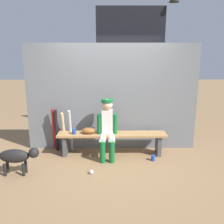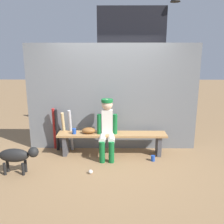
{
  "view_description": "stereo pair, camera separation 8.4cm",
  "coord_description": "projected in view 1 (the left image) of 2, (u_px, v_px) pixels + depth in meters",
  "views": [
    {
      "loc": [
        -0.04,
        -4.65,
        2.04
      ],
      "look_at": [
        0.0,
        0.0,
        0.91
      ],
      "focal_mm": 38.32,
      "sensor_mm": 36.0,
      "label": 1
    },
    {
      "loc": [
        0.05,
        -4.65,
        2.04
      ],
      "look_at": [
        0.0,
        0.0,
        0.91
      ],
      "focal_mm": 38.32,
      "sensor_mm": 36.0,
      "label": 2
    }
  ],
  "objects": [
    {
      "name": "ground_plane",
      "position": [
        112.0,
        154.0,
        5.0
      ],
      "size": [
        30.0,
        30.0,
        0.0
      ],
      "primitive_type": "plane",
      "color": "olive"
    },
    {
      "name": "bat_wood_natural",
      "position": [
        64.0,
        132.0,
        5.08
      ],
      "size": [
        0.08,
        0.22,
        0.86
      ],
      "primitive_type": "cylinder",
      "rotation": [
        0.18,
        0.0,
        -0.09
      ],
      "color": "tan",
      "rests_on": "ground_plane"
    },
    {
      "name": "bat_aluminum_black",
      "position": [
        57.0,
        131.0,
        5.05
      ],
      "size": [
        0.09,
        0.17,
        0.93
      ],
      "primitive_type": "cylinder",
      "rotation": [
        0.1,
        0.0,
        0.17
      ],
      "color": "black",
      "rests_on": "ground_plane"
    },
    {
      "name": "cup_on_bench",
      "position": [
        74.0,
        131.0,
        4.84
      ],
      "size": [
        0.08,
        0.08,
        0.11
      ],
      "primitive_type": "cylinder",
      "color": "#1E47AD",
      "rests_on": "dugout_bench"
    },
    {
      "name": "cup_on_ground",
      "position": [
        153.0,
        158.0,
        4.69
      ],
      "size": [
        0.08,
        0.08,
        0.11
      ],
      "primitive_type": "cylinder",
      "color": "#1E47AD",
      "rests_on": "ground_plane"
    },
    {
      "name": "baseball_glove",
      "position": [
        89.0,
        131.0,
        4.87
      ],
      "size": [
        0.28,
        0.2,
        0.12
      ],
      "primitive_type": "ellipsoid",
      "color": "brown",
      "rests_on": "dugout_bench"
    },
    {
      "name": "dog",
      "position": [
        18.0,
        156.0,
        4.09
      ],
      "size": [
        0.84,
        0.2,
        0.49
      ],
      "color": "black",
      "rests_on": "ground_plane"
    },
    {
      "name": "scoreboard",
      "position": [
        133.0,
        42.0,
        5.81
      ],
      "size": [
        1.94,
        0.27,
        3.39
      ],
      "color": "#3F3F42",
      "rests_on": "ground_plane"
    },
    {
      "name": "dugout_bench",
      "position": [
        112.0,
        138.0,
        4.92
      ],
      "size": [
        2.22,
        0.36,
        0.46
      ],
      "color": "#AD7F4C",
      "rests_on": "ground_plane"
    },
    {
      "name": "bat_aluminum_silver",
      "position": [
        71.0,
        131.0,
        5.05
      ],
      "size": [
        0.08,
        0.21,
        0.92
      ],
      "primitive_type": "cylinder",
      "rotation": [
        0.16,
        0.0,
        -0.08
      ],
      "color": "#B7B7BC",
      "rests_on": "ground_plane"
    },
    {
      "name": "player_seated",
      "position": [
        107.0,
        127.0,
        4.74
      ],
      "size": [
        0.41,
        0.55,
        1.17
      ],
      "color": "silver",
      "rests_on": "ground_plane"
    },
    {
      "name": "chainlink_fence",
      "position": [
        112.0,
        98.0,
        5.07
      ],
      "size": [
        3.63,
        0.03,
        2.26
      ],
      "primitive_type": "cube",
      "color": "slate",
      "rests_on": "ground_plane"
    },
    {
      "name": "bat_aluminum_red",
      "position": [
        54.0,
        129.0,
        5.14
      ],
      "size": [
        0.1,
        0.19,
        0.93
      ],
      "primitive_type": "cylinder",
      "rotation": [
        0.12,
        0.0,
        0.2
      ],
      "color": "#B22323",
      "rests_on": "ground_plane"
    },
    {
      "name": "baseball",
      "position": [
        91.0,
        172.0,
        4.17
      ],
      "size": [
        0.07,
        0.07,
        0.07
      ],
      "primitive_type": "sphere",
      "color": "white",
      "rests_on": "ground_plane"
    }
  ]
}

